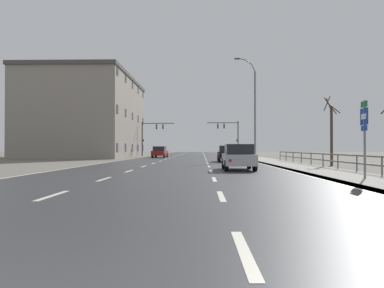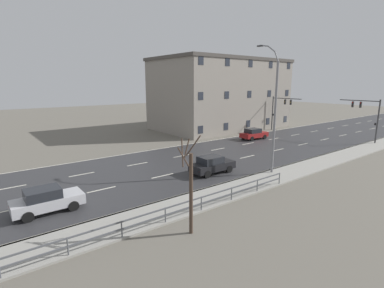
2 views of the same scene
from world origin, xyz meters
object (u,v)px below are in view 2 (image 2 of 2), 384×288
at_px(traffic_signal_left, 280,107).
at_px(car_distant, 254,134).
at_px(brick_building, 220,94).
at_px(traffic_signal_right, 368,113).
at_px(street_lamp_midground, 274,112).
at_px(car_mid_centre, 47,200).
at_px(car_far_right, 212,164).

relative_size(traffic_signal_left, car_distant, 1.35).
bearing_deg(brick_building, traffic_signal_right, 16.31).
height_order(street_lamp_midground, traffic_signal_left, street_lamp_midground).
relative_size(car_mid_centre, car_far_right, 1.00).
bearing_deg(car_distant, traffic_signal_right, 47.43).
distance_m(car_far_right, brick_building, 27.81).
distance_m(traffic_signal_right, brick_building, 22.77).
relative_size(car_far_right, car_distant, 0.98).
distance_m(street_lamp_midground, traffic_signal_left, 24.71).
bearing_deg(car_distant, brick_building, 163.91).
distance_m(car_mid_centre, car_far_right, 13.38).
distance_m(traffic_signal_right, car_far_right, 25.82).
bearing_deg(car_far_right, car_mid_centre, -90.59).
bearing_deg(traffic_signal_right, car_distant, -135.69).
height_order(street_lamp_midground, brick_building, brick_building).
bearing_deg(street_lamp_midground, traffic_signal_left, 124.60).
height_order(car_distant, brick_building, brick_building).
relative_size(street_lamp_midground, traffic_signal_left, 1.97).
xyz_separation_m(traffic_signal_left, car_far_right, (10.85, -24.49, -3.12)).
distance_m(traffic_signal_left, car_far_right, 26.96).
bearing_deg(traffic_signal_right, street_lamp_midground, -87.63).
distance_m(street_lamp_midground, car_mid_centre, 18.49).
height_order(street_lamp_midground, car_distant, street_lamp_midground).
bearing_deg(street_lamp_midground, traffic_signal_right, 92.37).
bearing_deg(traffic_signal_left, car_far_right, -66.11).
bearing_deg(car_mid_centre, street_lamp_midground, 78.87).
height_order(traffic_signal_left, car_far_right, traffic_signal_left).
bearing_deg(car_far_right, street_lamp_midground, 53.53).
height_order(car_mid_centre, car_distant, same).
bearing_deg(traffic_signal_left, car_mid_centre, -74.41).
bearing_deg(car_far_right, traffic_signal_left, 114.48).
distance_m(car_far_right, car_distant, 17.33).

